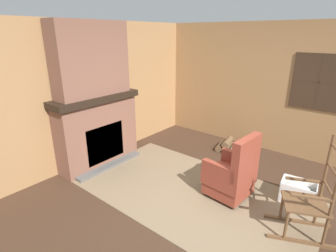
# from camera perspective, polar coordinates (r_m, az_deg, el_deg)

# --- Properties ---
(ground_plane) EXTENTS (14.00, 14.00, 0.00)m
(ground_plane) POSITION_cam_1_polar(r_m,az_deg,el_deg) (3.85, 9.16, -18.31)
(ground_plane) COLOR #3D281C
(wood_panel_wall_left) EXTENTS (0.06, 5.84, 2.57)m
(wood_panel_wall_left) POSITION_cam_1_polar(r_m,az_deg,el_deg) (5.01, -17.30, 6.45)
(wood_panel_wall_left) COLOR #9E7247
(wood_panel_wall_left) RESTS_ON ground
(wood_panel_wall_back) EXTENTS (5.84, 0.09, 2.57)m
(wood_panel_wall_back) POSITION_cam_1_polar(r_m,az_deg,el_deg) (5.63, 23.93, 7.11)
(wood_panel_wall_back) COLOR #9E7247
(wood_panel_wall_back) RESTS_ON ground
(fireplace_hearth) EXTENTS (0.63, 1.63, 1.32)m
(fireplace_hearth) POSITION_cam_1_polar(r_m,az_deg,el_deg) (4.98, -14.94, -0.98)
(fireplace_hearth) COLOR brown
(fireplace_hearth) RESTS_ON ground
(chimney_breast) EXTENTS (0.37, 1.35, 1.23)m
(chimney_breast) POSITION_cam_1_polar(r_m,az_deg,el_deg) (4.71, -16.41, 13.80)
(chimney_breast) COLOR brown
(chimney_breast) RESTS_ON fireplace_hearth
(area_rug) EXTENTS (3.59, 2.03, 0.01)m
(area_rug) POSITION_cam_1_polar(r_m,az_deg,el_deg) (4.23, 5.01, -14.09)
(area_rug) COLOR #7A664C
(area_rug) RESTS_ON ground
(armchair) EXTENTS (0.65, 0.65, 1.02)m
(armchair) POSITION_cam_1_polar(r_m,az_deg,el_deg) (4.03, 13.76, -10.35)
(armchair) COLOR brown
(armchair) RESTS_ON ground
(rocking_chair) EXTENTS (0.90, 0.71, 1.27)m
(rocking_chair) POSITION_cam_1_polar(r_m,az_deg,el_deg) (3.65, 28.33, -14.84)
(rocking_chair) COLOR brown
(rocking_chair) RESTS_ON ground
(firewood_stack) EXTENTS (0.48, 0.50, 0.25)m
(firewood_stack) POSITION_cam_1_polar(r_m,az_deg,el_deg) (5.71, 12.79, -4.19)
(firewood_stack) COLOR brown
(firewood_stack) RESTS_ON ground
(laundry_basket) EXTENTS (0.51, 0.39, 0.31)m
(laundry_basket) POSITION_cam_1_polar(r_m,az_deg,el_deg) (4.38, 26.44, -12.71)
(laundry_basket) COLOR white
(laundry_basket) RESTS_ON ground
(oil_lamp_vase) EXTENTS (0.09, 0.09, 0.27)m
(oil_lamp_vase) POSITION_cam_1_polar(r_m,az_deg,el_deg) (4.56, -21.25, 6.42)
(oil_lamp_vase) COLOR #47708E
(oil_lamp_vase) RESTS_ON fireplace_hearth
(storage_case) EXTENTS (0.16, 0.24, 0.12)m
(storage_case) POSITION_cam_1_polar(r_m,az_deg,el_deg) (5.01, -13.09, 7.91)
(storage_case) COLOR brown
(storage_case) RESTS_ON fireplace_hearth
(decorative_plate_on_mantel) EXTENTS (0.07, 0.25, 0.24)m
(decorative_plate_on_mantel) POSITION_cam_1_polar(r_m,az_deg,el_deg) (4.77, -17.42, 7.70)
(decorative_plate_on_mantel) COLOR red
(decorative_plate_on_mantel) RESTS_ON fireplace_hearth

